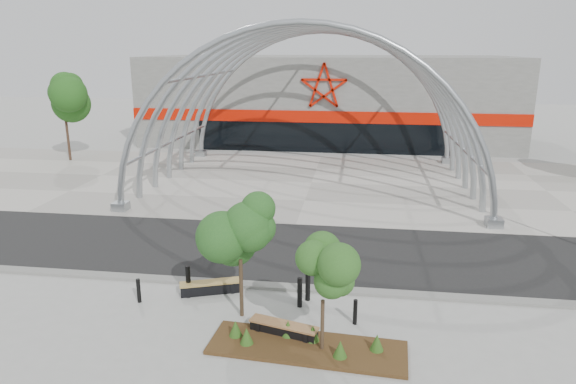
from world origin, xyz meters
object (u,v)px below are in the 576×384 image
Objects in this scene: street_tree_0 at (240,235)px; bench_0 at (210,288)px; bench_1 at (284,330)px; street_tree_1 at (323,279)px; bollard_2 at (300,292)px.

street_tree_0 is 1.81× the size of bench_0.
bench_1 is (3.14, -2.58, 0.00)m from bench_0.
bench_0 is at bearing 136.49° from street_tree_0.
street_tree_0 reaches higher than bench_1.
street_tree_0 is 3.34m from bench_1.
street_tree_1 is at bearing -36.43° from bench_0.
bench_0 is 3.48m from bollard_2.
street_tree_0 is at bearing -43.51° from bench_0.
bollard_2 is (1.88, 0.89, -2.38)m from street_tree_0.
bench_1 reaches higher than bench_0.
bench_0 is 2.06× the size of bollard_2.
street_tree_1 is 1.49× the size of bench_0.
bench_1 is 2.06m from bollard_2.
street_tree_1 is 2.60m from bench_1.
bollard_2 is (0.27, 2.01, 0.32)m from bench_1.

